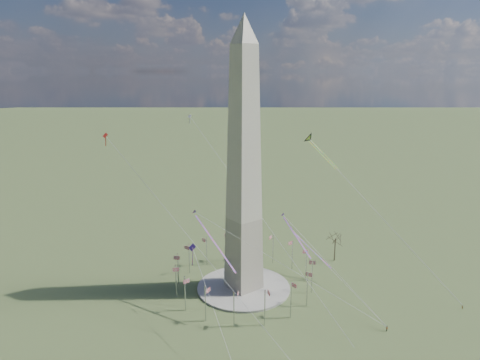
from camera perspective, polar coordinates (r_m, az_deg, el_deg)
ground at (r=171.44m, az=0.49°, el=-14.22°), size 2000.00×2000.00×0.00m
plaza at (r=171.25m, az=0.49°, el=-14.11°), size 36.00×36.00×0.80m
washington_monument at (r=154.43m, az=0.52°, el=1.61°), size 15.56×15.56×100.00m
flagpole_ring at (r=168.10m, az=0.49°, el=-12.04°), size 54.40×54.40×13.00m
tree_near at (r=194.26m, az=12.63°, el=-7.41°), size 8.94×8.94×15.64m
person_east at (r=176.53m, az=27.52°, el=-14.78°), size 0.71×0.69×1.64m
person_centre at (r=154.21m, az=18.99°, el=-18.21°), size 1.19×0.80×1.88m
kite_delta_black at (r=182.42m, az=9.41°, el=5.23°), size 6.23×16.49×13.54m
kite_diamond_purple at (r=149.11m, az=-6.36°, el=-9.25°), size 1.55×2.72×8.55m
kite_streamer_left at (r=166.33m, az=7.04°, el=-6.71°), size 3.41×18.29×12.57m
kite_streamer_mid at (r=148.75m, az=-4.33°, el=-6.93°), size 2.58×23.55×16.16m
kite_streamer_right at (r=179.20m, az=8.65°, el=-8.27°), size 6.07×19.35×13.52m
kite_small_red at (r=169.56m, az=-17.52°, el=5.54°), size 1.47×2.04×5.15m
kite_small_white at (r=196.35m, az=-6.70°, el=8.32°), size 1.10×1.76×4.26m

